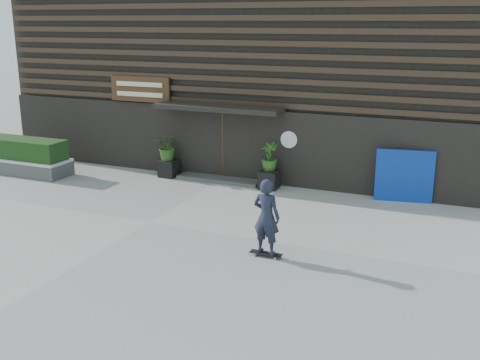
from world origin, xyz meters
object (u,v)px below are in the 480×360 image
at_px(raised_bed, 25,167).
at_px(blue_tarp, 404,176).
at_px(planter_pot_left, 169,168).
at_px(skateboarder, 266,217).
at_px(planter_pot_right, 269,180).

bearing_deg(raised_bed, blue_tarp, 8.56).
height_order(raised_bed, blue_tarp, blue_tarp).
xyz_separation_m(planter_pot_left, blue_tarp, (8.07, 0.30, 0.51)).
relative_size(raised_bed, skateboarder, 1.84).
bearing_deg(planter_pot_left, raised_bed, -161.64).
height_order(raised_bed, skateboarder, skateboarder).
bearing_deg(planter_pot_right, skateboarder, -70.44).
relative_size(planter_pot_left, planter_pot_right, 1.00).
distance_m(planter_pot_right, raised_bed, 9.00).
bearing_deg(planter_pot_left, blue_tarp, 2.13).
bearing_deg(blue_tarp, planter_pot_right, 174.22).
xyz_separation_m(planter_pot_right, raised_bed, (-8.84, -1.67, -0.05)).
relative_size(blue_tarp, skateboarder, 0.91).
xyz_separation_m(raised_bed, blue_tarp, (13.11, 1.97, 0.56)).
height_order(blue_tarp, skateboarder, skateboarder).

